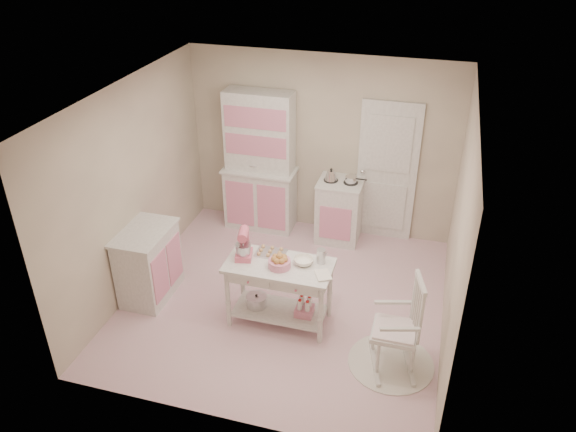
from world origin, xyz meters
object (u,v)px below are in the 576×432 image
object	(u,v)px
work_table	(279,293)
bread_basket	(279,264)
stove	(339,210)
rocking_chair	(396,324)
base_cabinet	(149,264)
hutch	(259,162)
stand_mixer	(243,245)

from	to	relation	value
work_table	bread_basket	xyz separation A→B (m)	(0.02, -0.05, 0.45)
stove	rocking_chair	bearing A→B (deg)	-65.87
base_cabinet	rocking_chair	distance (m)	3.06
hutch	rocking_chair	size ratio (longest dim) A/B	1.89
base_cabinet	work_table	distance (m)	1.68
stove	base_cabinet	distance (m)	2.77
hutch	work_table	size ratio (longest dim) A/B	1.73
stove	base_cabinet	world-z (taller)	same
rocking_chair	stand_mixer	world-z (taller)	stand_mixer
base_cabinet	hutch	bearing A→B (deg)	68.58
work_table	stand_mixer	size ratio (longest dim) A/B	3.53
stove	rocking_chair	xyz separation A→B (m)	(1.05, -2.34, 0.09)
rocking_chair	stove	bearing A→B (deg)	98.69
hutch	work_table	world-z (taller)	hutch
rocking_chair	stand_mixer	bearing A→B (deg)	152.64
stove	hutch	bearing A→B (deg)	177.61
base_cabinet	work_table	xyz separation A→B (m)	(1.68, -0.05, -0.06)
rocking_chair	bread_basket	world-z (taller)	rocking_chair
stove	base_cabinet	size ratio (longest dim) A/B	1.00
base_cabinet	work_table	world-z (taller)	base_cabinet
rocking_chair	work_table	xyz separation A→B (m)	(-1.35, 0.35, -0.15)
hutch	bread_basket	distance (m)	2.29
bread_basket	hutch	bearing A→B (deg)	113.76
stove	stand_mixer	bearing A→B (deg)	-110.11
hutch	bread_basket	size ratio (longest dim) A/B	8.32
rocking_chair	bread_basket	distance (m)	1.40
stove	base_cabinet	bearing A→B (deg)	-135.58
stand_mixer	base_cabinet	bearing A→B (deg)	166.24
hutch	stove	world-z (taller)	hutch
stove	work_table	xyz separation A→B (m)	(-0.30, -1.99, -0.06)
stand_mixer	rocking_chair	bearing A→B (deg)	-24.45
hutch	base_cabinet	xyz separation A→B (m)	(-0.78, -1.99, -0.58)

